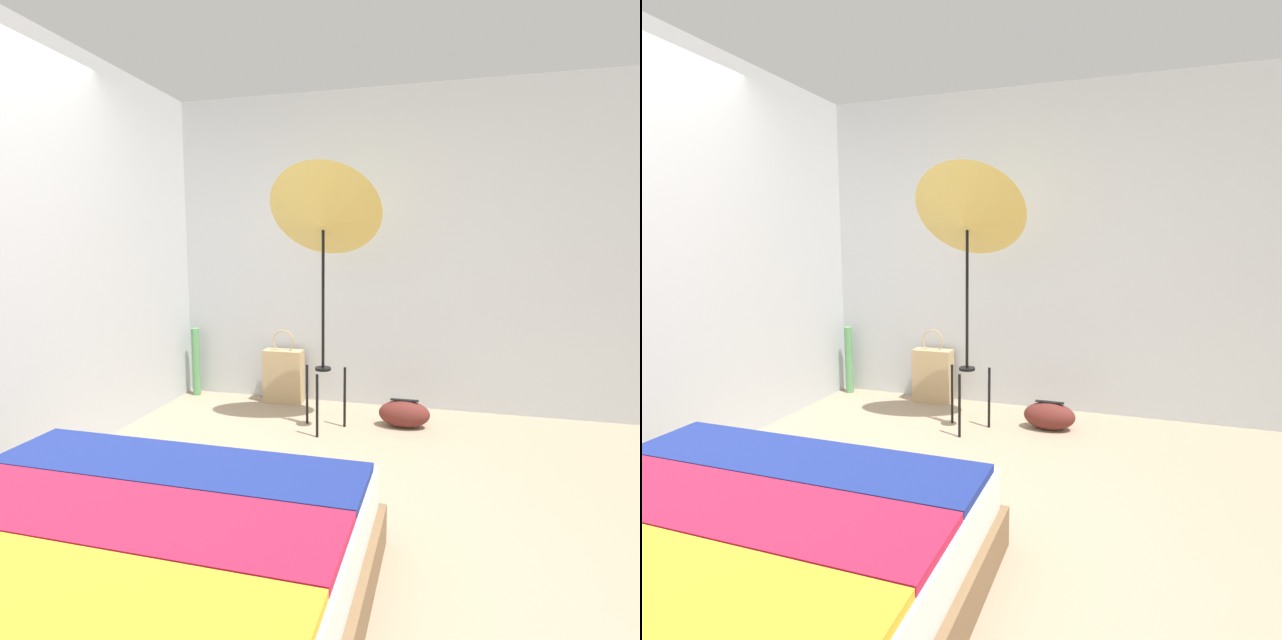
{
  "view_description": "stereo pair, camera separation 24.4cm",
  "coord_description": "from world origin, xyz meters",
  "views": [
    {
      "loc": [
        1.11,
        -1.75,
        1.34
      ],
      "look_at": [
        0.26,
        1.5,
        0.85
      ],
      "focal_mm": 28.0,
      "sensor_mm": 36.0,
      "label": 1
    },
    {
      "loc": [
        1.34,
        -1.68,
        1.34
      ],
      "look_at": [
        0.26,
        1.5,
        0.85
      ],
      "focal_mm": 28.0,
      "sensor_mm": 36.0,
      "label": 2
    }
  ],
  "objects": [
    {
      "name": "ground_plane",
      "position": [
        0.0,
        0.0,
        0.0
      ],
      "size": [
        14.0,
        14.0,
        0.0
      ],
      "primitive_type": "plane",
      "color": "gray"
    },
    {
      "name": "duffel_bag",
      "position": [
        0.82,
        1.89,
        0.1
      ],
      "size": [
        0.38,
        0.2,
        0.21
      ],
      "color": "#5B231E",
      "rests_on": "ground_plane"
    },
    {
      "name": "bed",
      "position": [
        -0.01,
        -0.54,
        0.2
      ],
      "size": [
        1.76,
        1.82,
        0.41
      ],
      "color": "brown",
      "rests_on": "ground_plane"
    },
    {
      "name": "photo_umbrella",
      "position": [
        0.24,
        1.7,
        1.53
      ],
      "size": [
        0.82,
        0.67,
        1.91
      ],
      "color": "black",
      "rests_on": "ground_plane"
    },
    {
      "name": "tote_bag",
      "position": [
        -0.26,
        2.26,
        0.24
      ],
      "size": [
        0.34,
        0.15,
        0.64
      ],
      "color": "tan",
      "rests_on": "ground_plane"
    },
    {
      "name": "wall_side_left",
      "position": [
        -1.24,
        1.0,
        1.3
      ],
      "size": [
        0.05,
        8.0,
        2.6
      ],
      "color": "#B7BCC1",
      "rests_on": "ground_plane"
    },
    {
      "name": "paper_roll",
      "position": [
        -1.1,
        2.26,
        0.31
      ],
      "size": [
        0.07,
        0.07,
        0.62
      ],
      "color": "#56995B",
      "rests_on": "ground_plane"
    },
    {
      "name": "wall_back",
      "position": [
        0.0,
        2.4,
        1.3
      ],
      "size": [
        8.0,
        0.05,
        2.6
      ],
      "color": "#B7BCC1",
      "rests_on": "ground_plane"
    }
  ]
}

